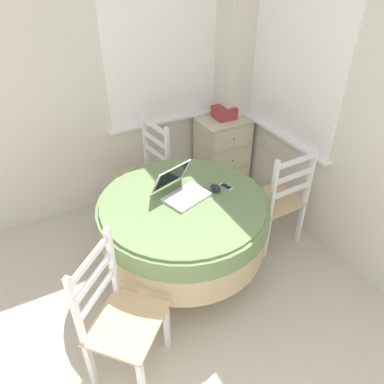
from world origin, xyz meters
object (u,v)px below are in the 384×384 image
at_px(corner_cabinet, 222,151).
at_px(storage_box, 224,112).
at_px(laptop, 181,189).
at_px(cell_phone, 226,187).
at_px(round_dining_table, 184,220).
at_px(computer_mouse, 216,188).
at_px(dining_chair_near_back_window, 146,173).
at_px(dining_chair_near_right_window, 278,200).
at_px(dining_chair_camera_near, 120,319).

bearing_deg(corner_cabinet, storage_box, 56.49).
height_order(laptop, cell_phone, laptop).
xyz_separation_m(round_dining_table, computer_mouse, (0.27, -0.00, 0.21)).
bearing_deg(dining_chair_near_back_window, round_dining_table, -93.33).
bearing_deg(storage_box, dining_chair_near_right_window, -96.07).
xyz_separation_m(laptop, storage_box, (0.97, 0.96, 0.04)).
xyz_separation_m(computer_mouse, cell_phone, (0.10, 0.00, -0.02)).
xyz_separation_m(round_dining_table, corner_cabinet, (0.98, 1.02, -0.17)).
distance_m(round_dining_table, dining_chair_near_right_window, 0.88).
xyz_separation_m(dining_chair_near_back_window, dining_chair_camera_near, (-0.75, -1.41, 0.00)).
bearing_deg(dining_chair_near_right_window, corner_cabinet, 84.44).
height_order(dining_chair_near_back_window, corner_cabinet, dining_chair_near_back_window).
bearing_deg(dining_chair_camera_near, cell_phone, 26.72).
distance_m(dining_chair_near_right_window, dining_chair_camera_near, 1.64).
bearing_deg(dining_chair_camera_near, laptop, 40.28).
xyz_separation_m(computer_mouse, corner_cabinet, (0.71, 1.02, -0.37)).
bearing_deg(dining_chair_camera_near, round_dining_table, 37.48).
distance_m(laptop, dining_chair_near_right_window, 0.92).
height_order(computer_mouse, cell_phone, computer_mouse).
bearing_deg(laptop, storage_box, 44.91).
bearing_deg(computer_mouse, cell_phone, 1.74).
height_order(cell_phone, dining_chair_near_back_window, dining_chair_near_back_window).
bearing_deg(cell_phone, dining_chair_near_back_window, 109.45).
bearing_deg(computer_mouse, corner_cabinet, 55.27).
height_order(dining_chair_camera_near, storage_box, dining_chair_camera_near).
bearing_deg(dining_chair_camera_near, dining_chair_near_right_window, 17.58).
bearing_deg(laptop, round_dining_table, -105.25).
relative_size(dining_chair_near_right_window, corner_cabinet, 1.27).
xyz_separation_m(computer_mouse, dining_chair_camera_near, (-0.96, -0.53, -0.30)).
distance_m(round_dining_table, computer_mouse, 0.34).
relative_size(round_dining_table, storage_box, 6.24).
height_order(corner_cabinet, storage_box, storage_box).
relative_size(computer_mouse, dining_chair_camera_near, 0.10).
relative_size(computer_mouse, storage_box, 0.50).
height_order(round_dining_table, storage_box, storage_box).
height_order(laptop, corner_cabinet, laptop).
bearing_deg(dining_chair_camera_near, corner_cabinet, 42.91).
distance_m(dining_chair_camera_near, storage_box, 2.33).
xyz_separation_m(cell_phone, dining_chair_near_back_window, (-0.31, 0.88, -0.28)).
height_order(round_dining_table, dining_chair_near_right_window, dining_chair_near_right_window).
bearing_deg(corner_cabinet, dining_chair_camera_near, -137.09).
bearing_deg(dining_chair_near_right_window, round_dining_table, 177.67).
bearing_deg(computer_mouse, dining_chair_near_right_window, -3.01).
bearing_deg(dining_chair_near_back_window, corner_cabinet, 8.71).
bearing_deg(round_dining_table, storage_box, 46.42).
height_order(round_dining_table, laptop, laptop).
xyz_separation_m(corner_cabinet, storage_box, (0.01, 0.02, 0.43)).
distance_m(round_dining_table, storage_box, 1.46).
relative_size(computer_mouse, dining_chair_near_right_window, 0.10).
xyz_separation_m(cell_phone, storage_box, (0.63, 1.04, 0.08)).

